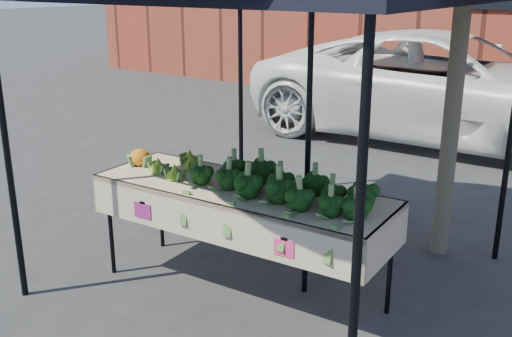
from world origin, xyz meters
name	(u,v)px	position (x,y,z in m)	size (l,w,h in m)	color
ground	(260,289)	(0.00, 0.00, 0.00)	(90.00, 90.00, 0.00)	#2A2A2C
table	(241,241)	(-0.10, -0.12, 0.45)	(2.44, 0.94, 0.90)	beige
canopy	(276,120)	(-0.04, 0.27, 1.37)	(3.16, 3.16, 2.74)	black
broccoli_heap	(282,180)	(0.26, -0.09, 1.02)	(1.53, 0.56, 0.24)	black
romanesco_cluster	(180,160)	(-0.77, -0.08, 0.99)	(0.42, 0.56, 0.19)	#99AD33
cauliflower_pair	(140,156)	(-1.15, -0.17, 0.98)	(0.19, 0.19, 0.17)	orange
street_tree	(462,14)	(0.94, 1.55, 2.16)	(2.19, 2.19, 4.32)	#1E4C14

